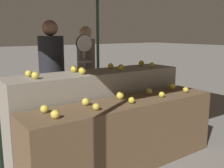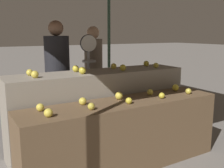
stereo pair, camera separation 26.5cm
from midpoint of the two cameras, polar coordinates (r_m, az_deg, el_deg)
The scene contains 24 objects.
ground_plane at distance 3.26m, azimuth 0.49°, elevation -17.24°, with size 60.00×60.00×0.00m, color slate.
display_counter_front at distance 3.09m, azimuth 0.50°, elevation -10.84°, with size 2.39×0.55×0.78m, color brown.
display_counter_back at distance 3.52m, azimuth -5.26°, elevation -5.79°, with size 2.39×0.55×1.05m, color gray.
apple_front_0 at distance 2.45m, azimuth -15.35°, elevation -6.44°, with size 0.08×0.08×0.08m, color yellow.
apple_front_1 at distance 2.63m, azimuth -6.37°, elevation -4.99°, with size 0.07×0.07×0.07m, color gold.
apple_front_2 at distance 2.87m, azimuth 1.64°, elevation -3.59°, with size 0.07×0.07×0.07m, color gold.
apple_front_3 at distance 3.17m, azimuth 8.43°, elevation -2.31°, with size 0.07×0.07×0.07m, color gold.
apple_front_4 at distance 3.48m, azimuth 13.67°, elevation -1.26°, with size 0.07×0.07×0.07m, color gold.
apple_front_5 at distance 2.65m, azimuth -17.32°, elevation -5.26°, with size 0.08×0.08×0.08m, color yellow.
apple_front_6 at distance 2.81m, azimuth -8.45°, elevation -3.89°, with size 0.08×0.08×0.08m, color yellow.
apple_front_7 at distance 3.04m, azimuth -0.68°, elevation -2.56°, with size 0.09×0.09×0.09m, color yellow.
apple_front_8 at distance 3.31m, azimuth 5.84°, elevation -1.62°, with size 0.08×0.08×0.08m, color gold.
apple_front_9 at distance 3.62m, azimuth 10.96°, elevation -0.56°, with size 0.09×0.09×0.09m, color gold.
apple_back_0 at distance 2.98m, azimuth -18.83°, elevation 1.78°, with size 0.08×0.08×0.08m, color yellow.
apple_back_1 at distance 3.18m, azimuth -8.90°, elevation 2.83°, with size 0.09×0.09×0.09m, color gold.
apple_back_2 at distance 3.46m, azimuth -0.25°, elevation 3.61°, with size 0.09×0.09×0.09m, color gold.
apple_back_3 at distance 3.81m, azimuth 6.69°, elevation 4.14°, with size 0.08×0.08×0.08m, color gold.
apple_back_4 at distance 3.16m, azimuth -20.03°, elevation 2.15°, with size 0.08×0.08×0.08m, color yellow.
apple_back_5 at distance 3.37m, azimuth -10.51°, elevation 3.21°, with size 0.08×0.08×0.08m, color gold.
apple_back_6 at distance 3.63m, azimuth -2.38°, elevation 3.90°, with size 0.08×0.08×0.08m, color yellow.
apple_back_7 at distance 3.99m, azimuth 4.54°, elevation 4.54°, with size 0.08×0.08×0.08m, color gold.
produce_scale at distance 3.90m, azimuth -7.96°, elevation 4.36°, with size 0.26×0.20×1.52m.
person_vendor_at_scale at distance 4.08m, azimuth -14.79°, elevation 2.95°, with size 0.39×0.39×1.73m.
person_customer_left at distance 4.69m, azimuth -7.26°, elevation 3.90°, with size 0.42×0.42×1.66m.
Camera 1 is at (-1.80, -2.25, 1.54)m, focal length 42.00 mm.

